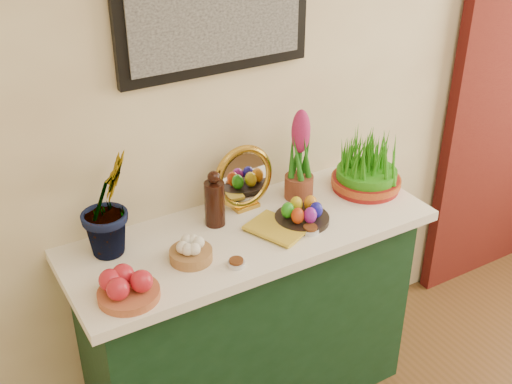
# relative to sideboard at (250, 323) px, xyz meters

# --- Properties ---
(sideboard) EXTENTS (1.30, 0.45, 0.85)m
(sideboard) POSITION_rel_sideboard_xyz_m (0.00, 0.00, 0.00)
(sideboard) COLOR #13351F
(sideboard) RESTS_ON ground
(tablecloth) EXTENTS (1.40, 0.55, 0.04)m
(tablecloth) POSITION_rel_sideboard_xyz_m (0.00, 0.00, 0.45)
(tablecloth) COLOR white
(tablecloth) RESTS_ON sideboard
(hyacinth_green) EXTENTS (0.32, 0.31, 0.49)m
(hyacinth_green) POSITION_rel_sideboard_xyz_m (-0.49, 0.12, 0.71)
(hyacinth_green) COLOR #206E17
(hyacinth_green) RESTS_ON tablecloth
(apple_bowl) EXTENTS (0.26, 0.26, 0.10)m
(apple_bowl) POSITION_rel_sideboard_xyz_m (-0.54, -0.16, 0.51)
(apple_bowl) COLOR #AC5633
(apple_bowl) RESTS_ON tablecloth
(garlic_basket) EXTENTS (0.20, 0.20, 0.08)m
(garlic_basket) POSITION_rel_sideboard_xyz_m (-0.28, -0.07, 0.50)
(garlic_basket) COLOR #AD7F46
(garlic_basket) RESTS_ON tablecloth
(vinegar_cruet) EXTENTS (0.08, 0.08, 0.22)m
(vinegar_cruet) POSITION_rel_sideboard_xyz_m (-0.09, 0.09, 0.56)
(vinegar_cruet) COLOR black
(vinegar_cruet) RESTS_ON tablecloth
(mirror) EXTENTS (0.26, 0.08, 0.26)m
(mirror) POSITION_rel_sideboard_xyz_m (0.06, 0.15, 0.59)
(mirror) COLOR #BA8D2E
(mirror) RESTS_ON tablecloth
(book) EXTENTS (0.21, 0.25, 0.03)m
(book) POSITION_rel_sideboard_xyz_m (0.00, -0.10, 0.48)
(book) COLOR gold
(book) RESTS_ON tablecloth
(spice_dish_left) EXTENTS (0.06, 0.06, 0.03)m
(spice_dish_left) POSITION_rel_sideboard_xyz_m (-0.16, -0.18, 0.48)
(spice_dish_left) COLOR silver
(spice_dish_left) RESTS_ON tablecloth
(spice_dish_right) EXTENTS (0.07, 0.07, 0.03)m
(spice_dish_right) POSITION_rel_sideboard_xyz_m (0.18, -0.14, 0.48)
(spice_dish_right) COLOR silver
(spice_dish_right) RESTS_ON tablecloth
(egg_plate) EXTENTS (0.26, 0.26, 0.09)m
(egg_plate) POSITION_rel_sideboard_xyz_m (0.20, -0.06, 0.50)
(egg_plate) COLOR black
(egg_plate) RESTS_ON tablecloth
(hyacinth_pink) EXTENTS (0.12, 0.12, 0.38)m
(hyacinth_pink) POSITION_rel_sideboard_xyz_m (0.29, 0.10, 0.64)
(hyacinth_pink) COLOR brown
(hyacinth_pink) RESTS_ON tablecloth
(wheatgrass_sabzeh) EXTENTS (0.29, 0.29, 0.23)m
(wheatgrass_sabzeh) POSITION_rel_sideboard_xyz_m (0.57, 0.02, 0.57)
(wheatgrass_sabzeh) COLOR maroon
(wheatgrass_sabzeh) RESTS_ON tablecloth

